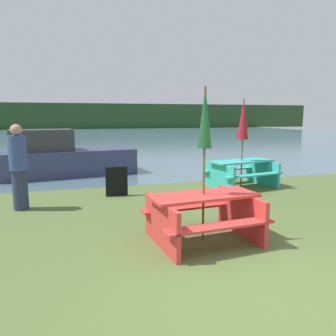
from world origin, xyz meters
name	(u,v)px	position (x,y,z in m)	size (l,w,h in m)	color
ground_plane	(271,299)	(0.00, 0.00, 0.00)	(60.00, 60.00, 0.00)	#516633
water	(95,136)	(0.00, 31.36, 0.00)	(60.00, 50.00, 0.00)	slate
far_treeline	(87,116)	(0.00, 51.36, 2.00)	(80.00, 1.60, 4.00)	#284723
picnic_table_red	(203,213)	(-0.07, 1.84, 0.46)	(1.86, 1.54, 0.77)	red
picnic_table_teal	(241,171)	(2.51, 5.35, 0.46)	(2.05, 1.69, 0.76)	#33B7A8
umbrella_darkgreen	(205,121)	(-0.07, 1.84, 1.94)	(0.22, 0.22, 2.46)	brown
umbrella_crimson	(243,120)	(2.51, 5.35, 1.90)	(0.31, 0.31, 2.48)	brown
boat	(63,158)	(-2.44, 8.74, 0.59)	(4.68, 2.25, 1.57)	#333856
person	(19,167)	(-3.20, 4.60, 0.93)	(0.37, 0.37, 1.84)	#283351
signboard	(117,181)	(-1.05, 5.25, 0.38)	(0.55, 0.08, 0.75)	black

